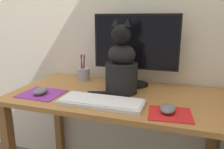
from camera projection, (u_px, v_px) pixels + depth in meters
desk at (116, 113)px, 1.22m from camera, size 1.15×0.58×0.71m
monitor at (135, 46)px, 1.30m from camera, size 0.51×0.17×0.43m
keyboard at (101, 102)px, 1.05m from camera, size 0.41×0.16×0.02m
mousepad_left at (42, 94)px, 1.19m from camera, size 0.22×0.20×0.00m
mousepad_right at (170, 114)px, 0.94m from camera, size 0.20×0.18×0.00m
computer_mouse_left at (41, 91)px, 1.18m from camera, size 0.06×0.10×0.04m
computer_mouse_right at (168, 109)px, 0.95m from camera, size 0.07×0.10×0.03m
cat at (121, 66)px, 1.18m from camera, size 0.25×0.21×0.40m
pen_cup at (84, 74)px, 1.45m from camera, size 0.08×0.08×0.17m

